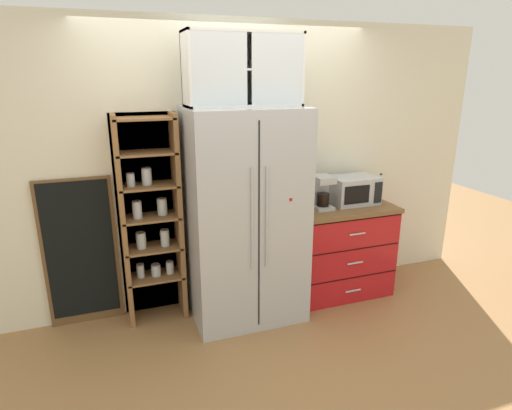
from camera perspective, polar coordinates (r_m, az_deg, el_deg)
ground_plane at (r=4.06m, az=-1.35°, el=-13.99°), size 10.83×10.83×0.00m
wall_back_cream at (r=3.94m, az=-3.31°, el=5.07°), size 5.11×0.10×2.55m
refrigerator at (r=3.67m, az=-1.47°, el=-1.53°), size 0.96×0.72×1.85m
pantry_shelf_column at (r=3.78m, az=-13.92°, el=-1.57°), size 0.54×0.32×1.80m
counter_cabinet at (r=4.29m, az=11.06°, el=-5.79°), size 0.98×0.59×0.90m
microwave at (r=4.21m, az=12.83°, el=1.98°), size 0.44×0.33×0.26m
coffee_maker at (r=3.99m, az=8.72°, el=1.76°), size 0.17×0.20×0.31m
mug_cream at (r=4.17m, az=11.11°, el=0.71°), size 0.11×0.08×0.09m
mug_charcoal at (r=4.00m, az=5.83°, el=0.27°), size 0.11×0.08×0.09m
bottle_clear at (r=4.36m, az=16.18°, el=2.09°), size 0.06×0.06×0.27m
upper_cabinet at (r=3.52m, az=-1.87°, el=17.58°), size 0.92×0.32×0.56m
chalkboard_menu at (r=3.92m, az=-22.34°, el=-5.88°), size 0.60×0.04×1.29m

